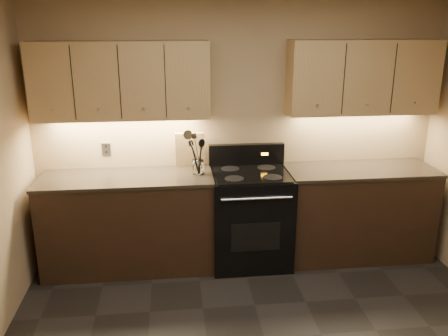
{
  "coord_description": "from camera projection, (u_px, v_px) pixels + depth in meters",
  "views": [
    {
      "loc": [
        -0.65,
        -2.56,
        2.35
      ],
      "look_at": [
        -0.2,
        1.45,
        1.06
      ],
      "focal_mm": 38.0,
      "sensor_mm": 36.0,
      "label": 1
    }
  ],
  "objects": [
    {
      "name": "wall_back",
      "position": [
        238.0,
        128.0,
        4.71
      ],
      "size": [
        4.0,
        0.04,
        2.6
      ],
      "primitive_type": "cube",
      "color": "tan",
      "rests_on": "ground"
    },
    {
      "name": "counter_left",
      "position": [
        129.0,
        222.0,
        4.56
      ],
      "size": [
        1.62,
        0.62,
        0.93
      ],
      "color": "black",
      "rests_on": "ground"
    },
    {
      "name": "counter_right",
      "position": [
        357.0,
        212.0,
        4.8
      ],
      "size": [
        1.46,
        0.62,
        0.93
      ],
      "color": "black",
      "rests_on": "ground"
    },
    {
      "name": "stove",
      "position": [
        250.0,
        216.0,
        4.66
      ],
      "size": [
        0.76,
        0.68,
        1.14
      ],
      "color": "black",
      "rests_on": "ground"
    },
    {
      "name": "upper_cab_left",
      "position": [
        121.0,
        81.0,
        4.3
      ],
      "size": [
        1.6,
        0.3,
        0.7
      ],
      "primitive_type": "cube",
      "color": "tan",
      "rests_on": "wall_back"
    },
    {
      "name": "upper_cab_right",
      "position": [
        363.0,
        77.0,
        4.54
      ],
      "size": [
        1.44,
        0.3,
        0.7
      ],
      "primitive_type": "cube",
      "color": "tan",
      "rests_on": "wall_back"
    },
    {
      "name": "outlet_plate",
      "position": [
        106.0,
        149.0,
        4.62
      ],
      "size": [
        0.08,
        0.01,
        0.12
      ],
      "primitive_type": "cube",
      "color": "#B2B5BA",
      "rests_on": "wall_back"
    },
    {
      "name": "utensil_crock",
      "position": [
        198.0,
        167.0,
        4.49
      ],
      "size": [
        0.14,
        0.14,
        0.14
      ],
      "color": "white",
      "rests_on": "counter_left"
    },
    {
      "name": "cutting_board",
      "position": [
        190.0,
        149.0,
        4.66
      ],
      "size": [
        0.29,
        0.12,
        0.36
      ],
      "primitive_type": "cube",
      "rotation": [
        0.25,
        0.0,
        -0.05
      ],
      "color": "#D8C074",
      "rests_on": "counter_left"
    },
    {
      "name": "wooden_spoon",
      "position": [
        195.0,
        157.0,
        4.45
      ],
      "size": [
        0.13,
        0.09,
        0.3
      ],
      "primitive_type": null,
      "rotation": [
        -0.07,
        0.25,
        0.08
      ],
      "color": "#D8C074",
      "rests_on": "utensil_crock"
    },
    {
      "name": "black_spoon",
      "position": [
        198.0,
        153.0,
        4.46
      ],
      "size": [
        0.1,
        0.18,
        0.36
      ],
      "primitive_type": null,
      "rotation": [
        0.34,
        0.06,
        0.11
      ],
      "color": "black",
      "rests_on": "utensil_crock"
    },
    {
      "name": "black_turner",
      "position": [
        199.0,
        156.0,
        4.43
      ],
      "size": [
        0.17,
        0.17,
        0.34
      ],
      "primitive_type": null,
      "rotation": [
        -0.29,
        -0.16,
        0.33
      ],
      "color": "black",
      "rests_on": "utensil_crock"
    },
    {
      "name": "steel_spatula",
      "position": [
        201.0,
        151.0,
        4.45
      ],
      "size": [
        0.16,
        0.11,
        0.41
      ],
      "primitive_type": null,
      "rotation": [
        0.05,
        -0.17,
        -0.15
      ],
      "color": "silver",
      "rests_on": "utensil_crock"
    },
    {
      "name": "steel_skimmer",
      "position": [
        202.0,
        152.0,
        4.42
      ],
      "size": [
        0.23,
        0.18,
        0.42
      ],
      "primitive_type": null,
      "rotation": [
        -0.16,
        -0.36,
        -0.14
      ],
      "color": "silver",
      "rests_on": "utensil_crock"
    }
  ]
}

